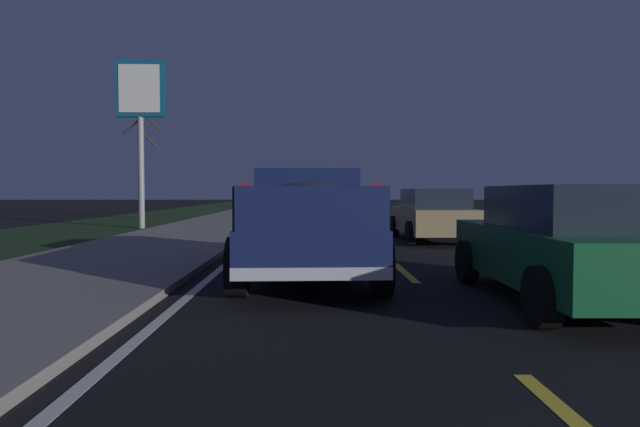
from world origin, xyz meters
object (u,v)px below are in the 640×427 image
at_px(sedan_tan, 433,215).
at_px(bare_tree_far, 142,163).
at_px(pickup_truck, 307,220).
at_px(sedan_green, 567,243).
at_px(sedan_red, 366,203).
at_px(gas_price_sign, 140,103).

distance_m(sedan_tan, bare_tree_far, 19.28).
bearing_deg(bare_tree_far, pickup_truck, -156.19).
distance_m(sedan_green, sedan_tan, 9.01).
height_order(sedan_red, sedan_green, same).
relative_size(sedan_green, gas_price_sign, 0.67).
bearing_deg(gas_price_sign, bare_tree_far, 16.85).
bearing_deg(pickup_truck, bare_tree_far, 23.81).
height_order(sedan_red, bare_tree_far, bare_tree_far).
xyz_separation_m(pickup_truck, sedan_tan, (6.71, -3.64, -0.20)).
xyz_separation_m(sedan_red, bare_tree_far, (-2.25, 12.52, 2.22)).
relative_size(sedan_green, sedan_tan, 1.00).
height_order(sedan_red, sedan_tan, same).
bearing_deg(sedan_green, bare_tree_far, 28.63).
bearing_deg(pickup_truck, sedan_red, -8.11).
bearing_deg(pickup_truck, gas_price_sign, 28.06).
bearing_deg(gas_price_sign, sedan_red, -43.37).
relative_size(sedan_red, bare_tree_far, 0.75).
relative_size(gas_price_sign, bare_tree_far, 1.12).
xyz_separation_m(sedan_red, sedan_tan, (-16.44, -0.34, 0.00)).
bearing_deg(bare_tree_far, sedan_green, -151.37).
bearing_deg(sedan_red, sedan_tan, -178.82).
height_order(sedan_red, gas_price_sign, gas_price_sign).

